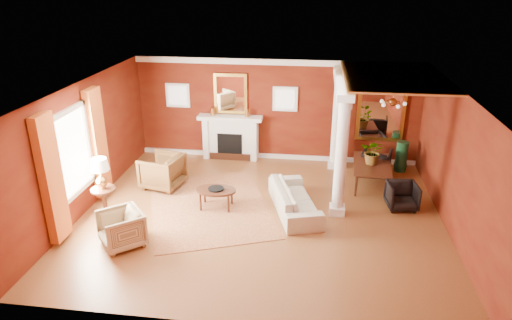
# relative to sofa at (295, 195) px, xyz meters

# --- Properties ---
(ground) EXTENTS (8.00, 8.00, 0.00)m
(ground) POSITION_rel_sofa_xyz_m (-0.74, -0.30, -0.41)
(ground) COLOR brown
(ground) RESTS_ON ground
(room_shell) EXTENTS (8.04, 7.04, 2.92)m
(room_shell) POSITION_rel_sofa_xyz_m (-0.74, -0.30, 1.61)
(room_shell) COLOR #65230E
(room_shell) RESTS_ON ground
(fireplace) EXTENTS (1.85, 0.42, 1.29)m
(fireplace) POSITION_rel_sofa_xyz_m (-2.04, 3.01, 0.24)
(fireplace) COLOR white
(fireplace) RESTS_ON ground
(overmantel_mirror) EXTENTS (0.95, 0.07, 1.15)m
(overmantel_mirror) POSITION_rel_sofa_xyz_m (-2.04, 3.15, 1.49)
(overmantel_mirror) COLOR gold
(overmantel_mirror) RESTS_ON fireplace
(flank_window_left) EXTENTS (0.70, 0.07, 0.70)m
(flank_window_left) POSITION_rel_sofa_xyz_m (-3.59, 3.16, 1.39)
(flank_window_left) COLOR white
(flank_window_left) RESTS_ON room_shell
(flank_window_right) EXTENTS (0.70, 0.07, 0.70)m
(flank_window_right) POSITION_rel_sofa_xyz_m (-0.49, 3.16, 1.39)
(flank_window_right) COLOR white
(flank_window_right) RESTS_ON room_shell
(left_window) EXTENTS (0.21, 2.55, 2.60)m
(left_window) POSITION_rel_sofa_xyz_m (-4.63, -0.90, 1.01)
(left_window) COLOR white
(left_window) RESTS_ON room_shell
(column_front) EXTENTS (0.36, 0.36, 2.80)m
(column_front) POSITION_rel_sofa_xyz_m (0.96, -0.00, 1.02)
(column_front) COLOR white
(column_front) RESTS_ON ground
(column_back) EXTENTS (0.36, 0.36, 2.80)m
(column_back) POSITION_rel_sofa_xyz_m (0.96, 2.70, 1.02)
(column_back) COLOR white
(column_back) RESTS_ON ground
(header_beam) EXTENTS (0.30, 3.20, 0.32)m
(header_beam) POSITION_rel_sofa_xyz_m (0.96, 1.60, 2.21)
(header_beam) COLOR white
(header_beam) RESTS_ON column_front
(amber_ceiling) EXTENTS (2.30, 3.40, 0.04)m
(amber_ceiling) POSITION_rel_sofa_xyz_m (2.11, 1.45, 2.46)
(amber_ceiling) COLOR #E18D42
(amber_ceiling) RESTS_ON room_shell
(dining_mirror) EXTENTS (1.30, 0.07, 1.70)m
(dining_mirror) POSITION_rel_sofa_xyz_m (2.16, 3.15, 1.14)
(dining_mirror) COLOR gold
(dining_mirror) RESTS_ON room_shell
(chandelier) EXTENTS (0.60, 0.62, 0.75)m
(chandelier) POSITION_rel_sofa_xyz_m (2.16, 1.50, 1.84)
(chandelier) COLOR #BD7D3B
(chandelier) RESTS_ON room_shell
(crown_trim) EXTENTS (8.00, 0.08, 0.16)m
(crown_trim) POSITION_rel_sofa_xyz_m (-0.74, 3.16, 2.41)
(crown_trim) COLOR white
(crown_trim) RESTS_ON room_shell
(base_trim) EXTENTS (8.00, 0.08, 0.12)m
(base_trim) POSITION_rel_sofa_xyz_m (-0.74, 3.16, -0.35)
(base_trim) COLOR white
(base_trim) RESTS_ON ground
(rug) EXTENTS (3.72, 4.23, 0.01)m
(rug) POSITION_rel_sofa_xyz_m (-1.98, -0.06, -0.40)
(rug) COLOR maroon
(rug) RESTS_ON ground
(sofa) EXTENTS (1.19, 2.19, 0.82)m
(sofa) POSITION_rel_sofa_xyz_m (0.00, 0.00, 0.00)
(sofa) COLOR beige
(sofa) RESTS_ON ground
(armchair_leopard) EXTENTS (1.05, 1.09, 0.95)m
(armchair_leopard) POSITION_rel_sofa_xyz_m (-3.39, 0.85, 0.06)
(armchair_leopard) COLOR black
(armchair_leopard) RESTS_ON ground
(armchair_stripe) EXTENTS (1.07, 1.08, 0.81)m
(armchair_stripe) POSITION_rel_sofa_xyz_m (-3.34, -1.86, -0.00)
(armchair_stripe) COLOR tan
(armchair_stripe) RESTS_ON ground
(coffee_table) EXTENTS (0.93, 0.93, 0.47)m
(coffee_table) POSITION_rel_sofa_xyz_m (-1.81, -0.07, 0.01)
(coffee_table) COLOR black
(coffee_table) RESTS_ON ground
(coffee_book) EXTENTS (0.15, 0.05, 0.21)m
(coffee_book) POSITION_rel_sofa_xyz_m (-1.88, -0.05, 0.16)
(coffee_book) COLOR black
(coffee_book) RESTS_ON coffee_table
(side_table) EXTENTS (0.54, 0.54, 1.35)m
(side_table) POSITION_rel_sofa_xyz_m (-4.24, -0.69, 0.48)
(side_table) COLOR black
(side_table) RESTS_ON ground
(dining_table) EXTENTS (0.69, 1.69, 0.92)m
(dining_table) POSITION_rel_sofa_xyz_m (1.90, 1.67, 0.05)
(dining_table) COLOR black
(dining_table) RESTS_ON ground
(dining_chair_near) EXTENTS (0.73, 0.69, 0.68)m
(dining_chair_near) POSITION_rel_sofa_xyz_m (2.45, 0.47, -0.07)
(dining_chair_near) COLOR black
(dining_chair_near) RESTS_ON ground
(dining_chair_far) EXTENTS (0.87, 0.84, 0.75)m
(dining_chair_far) POSITION_rel_sofa_xyz_m (2.07, 2.40, -0.04)
(dining_chair_far) COLOR black
(dining_chair_far) RESTS_ON ground
(green_urn) EXTENTS (0.36, 0.36, 0.86)m
(green_urn) POSITION_rel_sofa_xyz_m (2.76, 2.70, -0.08)
(green_urn) COLOR #154223
(green_urn) RESTS_ON ground
(potted_plant) EXTENTS (0.79, 0.83, 0.51)m
(potted_plant) POSITION_rel_sofa_xyz_m (1.87, 1.67, 0.77)
(potted_plant) COLOR #26591E
(potted_plant) RESTS_ON dining_table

